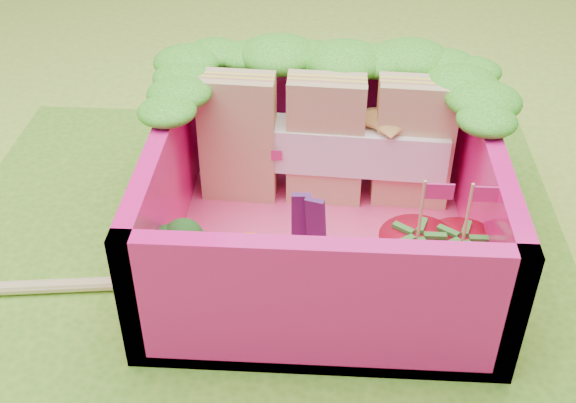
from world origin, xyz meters
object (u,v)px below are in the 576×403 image
at_px(sandwich_stack, 327,141).
at_px(strawberry_left, 414,266).
at_px(bento_box, 323,198).
at_px(broccoli, 192,254).
at_px(strawberry_right, 458,268).

xyz_separation_m(sandwich_stack, strawberry_left, (0.33, -0.62, -0.14)).
relative_size(bento_box, sandwich_stack, 1.22).
bearing_deg(bento_box, strawberry_left, -40.50).
bearing_deg(strawberry_left, broccoli, -177.55).
bearing_deg(strawberry_left, sandwich_stack, 118.05).
bearing_deg(sandwich_stack, broccoli, -125.75).
distance_m(bento_box, strawberry_right, 0.58).
relative_size(bento_box, strawberry_right, 2.55).
distance_m(bento_box, strawberry_left, 0.45).
relative_size(sandwich_stack, strawberry_right, 2.10).
height_order(strawberry_left, strawberry_right, strawberry_left).
relative_size(strawberry_left, strawberry_right, 1.01).
relative_size(sandwich_stack, strawberry_left, 2.08).
xyz_separation_m(sandwich_stack, strawberry_right, (0.49, -0.62, -0.14)).
relative_size(sandwich_stack, broccoli, 3.32).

